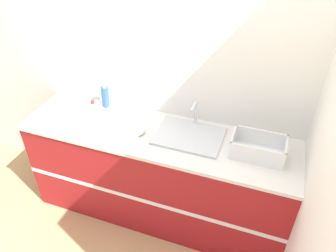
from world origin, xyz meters
TOP-DOWN VIEW (x-y plane):
  - ground_plane at (0.00, 0.00)m, footprint 12.00×12.00m
  - wall_back at (0.00, 0.64)m, footprint 4.66×0.06m
  - wall_right at (1.16, 0.31)m, footprint 0.06×2.61m
  - counter_cabinet at (0.00, 0.31)m, footprint 2.28×0.64m
  - sink at (0.25, 0.35)m, footprint 0.53×0.39m
  - paper_towel_roll at (-0.15, 0.26)m, footprint 0.12×0.12m
  - dish_rack at (0.79, 0.31)m, footprint 0.39×0.23m
  - bottle_blue at (-0.58, 0.53)m, footprint 0.07×0.07m
  - bottle_white_spray at (-0.61, 0.36)m, footprint 0.06×0.06m

SIDE VIEW (x-z plane):
  - ground_plane at x=0.00m, z-range 0.00..0.00m
  - counter_cabinet at x=0.00m, z-range 0.00..0.94m
  - sink at x=0.25m, z-range 0.83..1.07m
  - dish_rack at x=0.79m, z-range 0.92..1.07m
  - bottle_white_spray at x=-0.61m, z-range 0.93..1.08m
  - bottle_blue at x=-0.58m, z-range 0.92..1.16m
  - paper_towel_roll at x=-0.15m, z-range 0.94..1.22m
  - wall_back at x=0.00m, z-range 0.00..2.60m
  - wall_right at x=1.16m, z-range 0.00..2.60m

